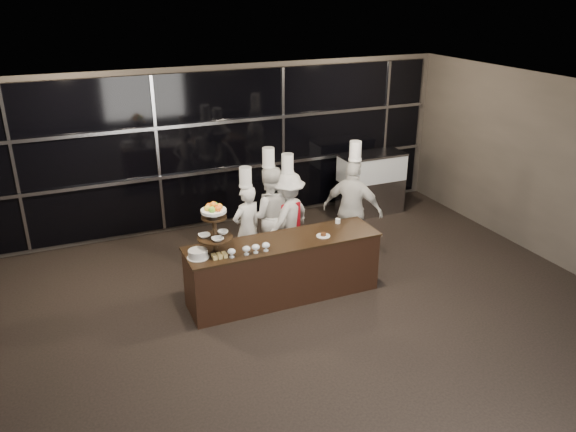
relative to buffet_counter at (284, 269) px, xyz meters
name	(u,v)px	position (x,y,z in m)	size (l,w,h in m)	color
room	(356,259)	(0.06, -1.92, 1.03)	(10.00, 10.00, 10.00)	black
window_wall	(223,148)	(0.06, 3.01, 1.04)	(8.60, 0.10, 2.80)	black
buffet_counter	(284,269)	(0.00, 0.00, 0.00)	(2.84, 0.74, 0.92)	black
display_stand	(214,224)	(-1.00, 0.00, 0.87)	(0.48, 0.48, 0.74)	black
compotes	(250,248)	(-0.58, -0.22, 0.54)	(0.60, 0.11, 0.12)	silver
layer_cake	(198,254)	(-1.26, -0.05, 0.51)	(0.30, 0.30, 0.11)	white
pastry_squares	(219,256)	(-1.00, -0.16, 0.48)	(0.20, 0.13, 0.05)	#DDBF6C
small_plate	(323,235)	(0.59, -0.10, 0.47)	(0.20, 0.20, 0.05)	white
chef_cup	(338,221)	(1.01, 0.25, 0.49)	(0.08, 0.08, 0.07)	white
display_case	(371,181)	(2.90, 2.38, 0.22)	(1.31, 0.57, 1.24)	#A5A5AA
chef_a	(247,227)	(-0.20, 1.01, 0.29)	(0.61, 0.49, 1.74)	silver
chef_b	(269,214)	(0.24, 1.17, 0.38)	(0.92, 0.78, 1.96)	white
chef_c	(287,217)	(0.53, 1.08, 0.32)	(1.15, 1.01, 1.85)	silver
chef_d	(353,210)	(1.54, 0.73, 0.42)	(0.99, 1.04, 2.03)	silver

